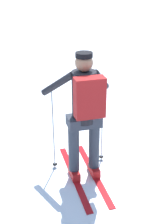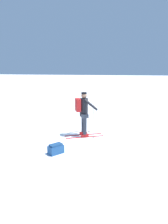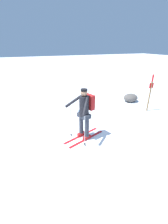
{
  "view_description": "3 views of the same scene",
  "coord_description": "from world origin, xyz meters",
  "px_view_note": "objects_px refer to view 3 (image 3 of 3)",
  "views": [
    {
      "loc": [
        4.09,
        0.17,
        2.75
      ],
      "look_at": [
        0.39,
        -0.01,
        1.01
      ],
      "focal_mm": 50.0,
      "sensor_mm": 36.0,
      "label": 1
    },
    {
      "loc": [
        -0.57,
        8.41,
        2.99
      ],
      "look_at": [
        0.39,
        -0.01,
        1.01
      ],
      "focal_mm": 35.0,
      "sensor_mm": 36.0,
      "label": 2
    },
    {
      "loc": [
        -1.38,
        -4.22,
        3.09
      ],
      "look_at": [
        0.39,
        -0.01,
        1.01
      ],
      "focal_mm": 24.0,
      "sensor_mm": 36.0,
      "label": 3
    }
  ],
  "objects_px": {
    "trail_marker": "(151,90)",
    "rock_boulder": "(131,98)",
    "dropped_backpack": "(83,111)",
    "skier": "(85,111)"
  },
  "relations": [
    {
      "from": "skier",
      "to": "trail_marker",
      "type": "height_order",
      "value": "trail_marker"
    },
    {
      "from": "skier",
      "to": "rock_boulder",
      "type": "height_order",
      "value": "skier"
    },
    {
      "from": "dropped_backpack",
      "to": "rock_boulder",
      "type": "relative_size",
      "value": 0.67
    },
    {
      "from": "trail_marker",
      "to": "dropped_backpack",
      "type": "bearing_deg",
      "value": 164.47
    },
    {
      "from": "dropped_backpack",
      "to": "trail_marker",
      "type": "relative_size",
      "value": 0.31
    },
    {
      "from": "trail_marker",
      "to": "rock_boulder",
      "type": "bearing_deg",
      "value": 86.39
    },
    {
      "from": "trail_marker",
      "to": "rock_boulder",
      "type": "height_order",
      "value": "trail_marker"
    },
    {
      "from": "trail_marker",
      "to": "rock_boulder",
      "type": "xyz_separation_m",
      "value": [
        0.09,
        1.41,
        -0.85
      ]
    },
    {
      "from": "skier",
      "to": "dropped_backpack",
      "type": "bearing_deg",
      "value": 68.96
    },
    {
      "from": "trail_marker",
      "to": "rock_boulder",
      "type": "distance_m",
      "value": 1.65
    }
  ]
}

